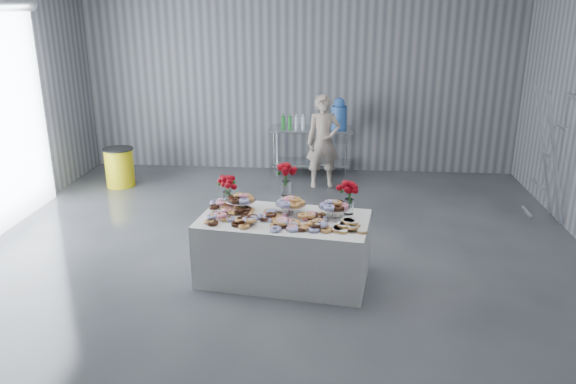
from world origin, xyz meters
name	(u,v)px	position (x,y,z in m)	size (l,w,h in m)	color
ground	(273,275)	(0.00, 0.00, 0.00)	(9.00, 9.00, 0.00)	#34363B
room_walls	(246,45)	(-0.27, 0.07, 2.64)	(8.04, 9.04, 4.02)	gray
display_table	(284,248)	(0.13, -0.04, 0.38)	(1.90, 1.00, 0.75)	white
prep_table	(311,143)	(0.24, 4.10, 0.62)	(1.50, 0.60, 0.90)	silver
donut_mounds	(283,216)	(0.13, -0.09, 0.80)	(1.80, 0.80, 0.09)	#DE9F51
cake_stand_left	(241,199)	(-0.40, 0.18, 0.89)	(0.36, 0.36, 0.17)	silver
cake_stand_mid	(291,203)	(0.20, 0.10, 0.89)	(0.36, 0.36, 0.17)	silver
cake_stand_right	(334,206)	(0.69, 0.03, 0.89)	(0.36, 0.36, 0.17)	silver
danish_pile	(349,224)	(0.85, -0.29, 0.81)	(0.48, 0.48, 0.11)	white
bouquet_left	(227,182)	(-0.58, 0.30, 1.05)	(0.26, 0.26, 0.42)	white
bouquet_right	(349,189)	(0.86, 0.16, 1.05)	(0.26, 0.26, 0.42)	white
bouquet_center	(286,177)	(0.13, 0.31, 1.13)	(0.26, 0.26, 0.57)	silver
water_jug	(339,114)	(0.74, 4.10, 1.15)	(0.28, 0.28, 0.55)	#407DDC
drink_bottles	(293,121)	(-0.08, 4.00, 1.04)	(0.54, 0.08, 0.27)	#268C33
person	(323,141)	(0.48, 3.46, 0.80)	(0.58, 0.38, 1.60)	#CC8C93
trash_barrel	(120,167)	(-3.05, 3.17, 0.34)	(0.52, 0.52, 0.67)	yellow
stepladder	(549,156)	(3.75, 2.13, 0.98)	(0.24, 0.49, 1.95)	silver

